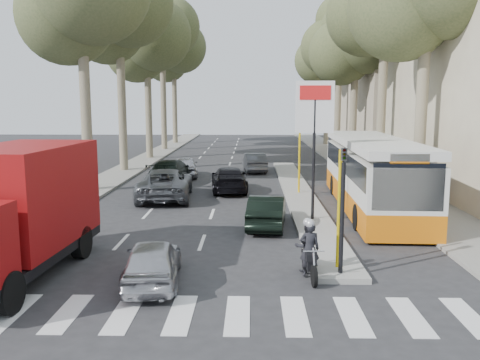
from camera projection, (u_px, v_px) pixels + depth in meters
The scene contains 26 objects.
ground at pixel (225, 260), 15.50m from camera, with size 120.00×120.00×0.00m, color #28282B.
sidewalk_right at pixel (350, 163), 40.00m from camera, with size 3.20×70.00×0.12m, color gray.
median_left at pixel (149, 158), 43.34m from camera, with size 2.40×64.00×0.12m, color gray.
traffic_island at pixel (299, 194), 26.29m from camera, with size 1.50×26.00×0.16m, color gray.
building_far at pixel (409, 67), 47.53m from camera, with size 11.00×20.00×16.00m, color #B7A88E.
billboard at pixel (314, 130), 19.80m from camera, with size 1.50×12.10×5.60m.
traffic_light_island at pixel (343, 189), 13.57m from camera, with size 0.16×0.41×3.60m.
tree_l_b at pixel (121, 7), 33.87m from camera, with size 7.40×7.20×14.88m.
tree_l_c at pixel (148, 38), 41.93m from camera, with size 7.40×7.20×13.71m.
tree_l_d at pixel (163, 30), 49.57m from camera, with size 7.40×7.20×15.66m.
tree_l_e at pixel (175, 49), 57.64m from camera, with size 7.40×7.20×14.49m.
tree_r_c at pixel (357, 39), 39.62m from camera, with size 7.40×7.20×13.32m.
tree_r_d at pixel (341, 34), 47.31m from camera, with size 7.40×7.20×14.88m.
tree_r_e at pixel (329, 50), 55.32m from camera, with size 7.40×7.20×14.10m.
silver_hatchback at pixel (153, 261), 13.48m from camera, with size 1.43×3.56×1.21m, color #ADAEB5.
dark_hatchback at pixel (267, 211), 19.55m from camera, with size 1.33×3.83×1.26m, color black.
queue_car_a at pixel (165, 184), 25.30m from camera, with size 2.51×5.45×1.52m, color #54585D.
queue_car_b at pixel (229, 179), 27.41m from camera, with size 1.86×4.58×1.33m, color black.
queue_car_c at pixel (185, 166), 32.74m from camera, with size 1.59×3.95×1.35m, color #A5A7AD.
queue_car_d at pixel (255, 162), 35.20m from camera, with size 1.38×3.95×1.30m, color #494A50.
queue_car_e at pixel (171, 171), 30.26m from camera, with size 1.99×4.90×1.42m, color black.
red_truck at pixel (13, 210), 13.81m from camera, with size 2.93×6.85×3.58m.
city_bus at pixel (372, 172), 22.71m from camera, with size 3.13×12.31×3.22m.
motorcycle at pixel (308, 249), 14.06m from camera, with size 0.72×1.95×1.66m.
pedestrian_near at pixel (437, 187), 23.38m from camera, with size 0.91×0.44×1.55m, color #443651.
pedestrian_far at pixel (409, 173), 27.06m from camera, with size 1.16×0.52×1.80m, color #6E5E52.
Camera 1 is at (0.80, -14.93, 4.79)m, focal length 38.00 mm.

